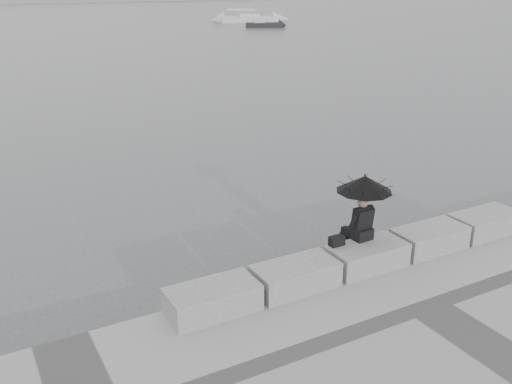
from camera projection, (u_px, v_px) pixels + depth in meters
ground at (351, 280)px, 12.05m from camera, size 360.00×360.00×0.00m
stone_block_far_left at (213, 300)px, 9.88m from camera, size 1.60×0.80×0.50m
stone_block_left at (295, 276)px, 10.64m from camera, size 1.60×0.80×0.50m
stone_block_centre at (367, 256)px, 11.41m from camera, size 1.60×0.80×0.50m
stone_block_right at (429, 239)px, 12.18m from camera, size 1.60×0.80×0.50m
stone_block_far_right at (484, 223)px, 12.95m from camera, size 1.60×0.80×0.50m
seated_person at (364, 193)px, 11.25m from camera, size 1.12×1.12×1.39m
bag at (337, 241)px, 11.28m from camera, size 0.30×0.17×0.19m
sailboat_right at (249, 19)px, 82.38m from camera, size 8.59×4.91×12.90m
small_motorboat at (264, 25)px, 74.02m from camera, size 5.03×3.42×1.10m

